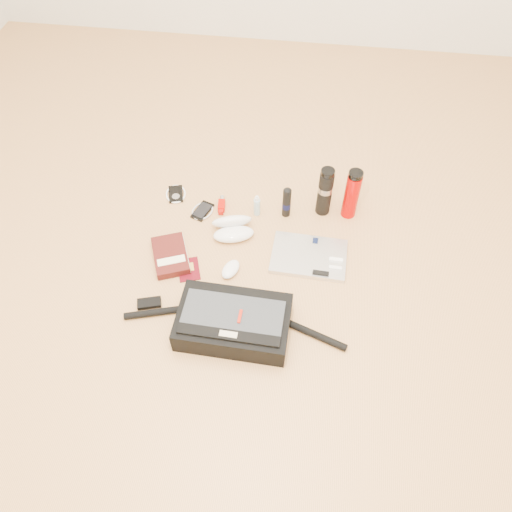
{
  "coord_description": "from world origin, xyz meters",
  "views": [
    {
      "loc": [
        0.2,
        -1.2,
        1.75
      ],
      "look_at": [
        0.02,
        0.11,
        0.06
      ],
      "focal_mm": 35.0,
      "sensor_mm": 36.0,
      "label": 1
    }
  ],
  "objects_px": {
    "thermos_black": "(325,191)",
    "thermos_red": "(352,194)",
    "messenger_bag": "(233,322)",
    "book": "(171,256)",
    "laptop": "(309,256)"
  },
  "relations": [
    {
      "from": "thermos_black",
      "to": "thermos_red",
      "type": "relative_size",
      "value": 0.98
    },
    {
      "from": "book",
      "to": "laptop",
      "type": "bearing_deg",
      "value": -14.23
    },
    {
      "from": "thermos_black",
      "to": "thermos_red",
      "type": "distance_m",
      "value": 0.12
    },
    {
      "from": "thermos_red",
      "to": "laptop",
      "type": "bearing_deg",
      "value": -119.32
    },
    {
      "from": "messenger_bag",
      "to": "thermos_red",
      "type": "bearing_deg",
      "value": 59.11
    },
    {
      "from": "book",
      "to": "thermos_red",
      "type": "relative_size",
      "value": 0.97
    },
    {
      "from": "laptop",
      "to": "book",
      "type": "relative_size",
      "value": 1.31
    },
    {
      "from": "messenger_bag",
      "to": "book",
      "type": "xyz_separation_m",
      "value": [
        -0.33,
        0.32,
        -0.04
      ]
    },
    {
      "from": "laptop",
      "to": "thermos_black",
      "type": "bearing_deg",
      "value": 83.76
    },
    {
      "from": "messenger_bag",
      "to": "laptop",
      "type": "height_order",
      "value": "messenger_bag"
    },
    {
      "from": "laptop",
      "to": "thermos_black",
      "type": "height_order",
      "value": "thermos_black"
    },
    {
      "from": "thermos_black",
      "to": "thermos_red",
      "type": "bearing_deg",
      "value": -0.94
    },
    {
      "from": "laptop",
      "to": "thermos_red",
      "type": "relative_size",
      "value": 1.27
    },
    {
      "from": "messenger_bag",
      "to": "laptop",
      "type": "relative_size",
      "value": 2.69
    },
    {
      "from": "laptop",
      "to": "thermos_red",
      "type": "xyz_separation_m",
      "value": [
        0.16,
        0.29,
        0.12
      ]
    }
  ]
}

